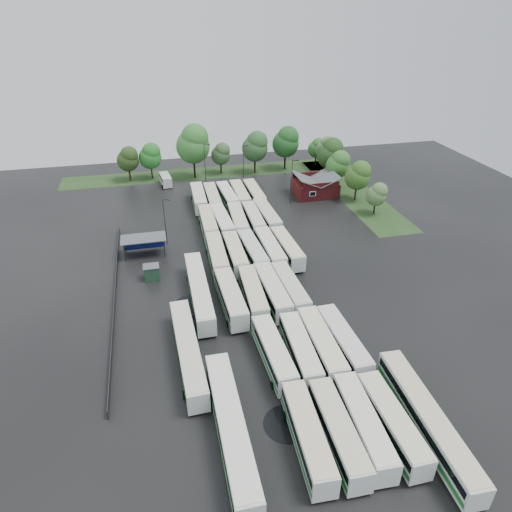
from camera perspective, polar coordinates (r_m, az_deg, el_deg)
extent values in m
plane|color=black|center=(71.58, 0.64, -6.55)|extent=(160.00, 160.00, 0.00)
cube|color=maroon|center=(113.42, 7.37, 8.40)|extent=(10.00, 8.00, 3.40)
cube|color=#4C4F51|center=(111.70, 6.23, 9.56)|extent=(5.07, 8.60, 2.19)
cube|color=#4C4F51|center=(113.39, 8.66, 9.71)|extent=(5.07, 8.60, 2.19)
cube|color=maroon|center=(109.16, 8.15, 8.73)|extent=(9.00, 0.20, 1.20)
cube|color=silver|center=(109.12, 7.10, 7.72)|extent=(1.60, 0.12, 1.20)
cylinder|color=#2D2D30|center=(86.48, -16.13, 0.38)|extent=(0.16, 0.16, 3.40)
cylinder|color=#2D2D30|center=(86.21, -11.38, 0.92)|extent=(0.16, 0.16, 3.40)
cylinder|color=#2D2D30|center=(89.31, -16.10, 1.36)|extent=(0.16, 0.16, 3.40)
cylinder|color=#2D2D30|center=(89.05, -11.50, 1.88)|extent=(0.16, 0.16, 3.40)
cube|color=#4C4F51|center=(86.87, -13.92, 2.19)|extent=(8.20, 4.20, 0.15)
cube|color=navy|center=(89.42, -13.80, 1.65)|extent=(7.60, 0.08, 2.60)
cube|color=#1B3C27|center=(80.01, -12.90, -2.04)|extent=(2.50, 2.00, 2.50)
cube|color=#4C4F51|center=(79.35, -13.01, -1.23)|extent=(2.70, 2.20, 0.12)
cube|color=#233F19|center=(129.05, -5.45, 10.35)|extent=(80.00, 10.00, 0.01)
cube|color=#233F19|center=(117.75, 11.94, 7.92)|extent=(10.00, 50.00, 0.01)
cube|color=#2D2D30|center=(76.86, -17.20, -4.70)|extent=(0.10, 50.00, 1.20)
cube|color=silver|center=(52.00, 6.44, -21.36)|extent=(3.31, 13.03, 2.96)
cube|color=black|center=(51.54, 6.48, -20.94)|extent=(3.35, 12.52, 0.95)
cube|color=#266D34|center=(52.51, 6.40, -21.81)|extent=(3.36, 12.77, 0.65)
cube|color=beige|center=(50.82, 6.55, -20.27)|extent=(3.19, 12.64, 0.13)
cylinder|color=black|center=(50.90, 8.01, -25.87)|extent=(2.74, 1.03, 1.03)
cylinder|color=black|center=(55.62, 4.90, -19.15)|extent=(2.74, 1.03, 1.03)
cube|color=silver|center=(52.75, 10.20, -20.78)|extent=(3.02, 12.92, 2.95)
cube|color=black|center=(52.30, 10.26, -20.37)|extent=(3.07, 12.41, 0.94)
cube|color=#1A7626|center=(53.24, 10.13, -21.23)|extent=(3.07, 12.67, 0.65)
cube|color=beige|center=(51.59, 10.35, -19.70)|extent=(2.91, 12.54, 0.13)
cylinder|color=black|center=(51.69, 11.93, -25.16)|extent=(2.73, 1.03, 1.03)
cylinder|color=black|center=(56.28, 8.40, -18.67)|extent=(2.73, 1.03, 1.03)
cube|color=silver|center=(53.85, 13.23, -19.84)|extent=(3.35, 13.00, 2.95)
cube|color=black|center=(53.41, 13.31, -19.43)|extent=(3.39, 12.49, 0.94)
cube|color=#196F25|center=(54.33, 13.15, -20.29)|extent=(3.39, 12.75, 0.65)
cube|color=white|center=(52.71, 13.43, -18.75)|extent=(3.23, 12.61, 0.13)
cylinder|color=black|center=(52.79, 15.08, -24.08)|extent=(2.74, 1.03, 1.03)
cylinder|color=black|center=(57.33, 11.26, -17.86)|extent=(2.74, 1.03, 1.03)
cube|color=silver|center=(54.82, 16.59, -19.33)|extent=(2.74, 12.76, 2.92)
cube|color=black|center=(54.40, 16.69, -18.92)|extent=(2.80, 12.25, 0.93)
cube|color=#286735|center=(55.30, 16.49, -19.77)|extent=(2.79, 12.51, 0.64)
cube|color=beige|center=(53.72, 16.83, -18.25)|extent=(2.63, 12.38, 0.13)
cylinder|color=black|center=(53.83, 18.53, -23.39)|extent=(2.71, 1.02, 1.02)
cylinder|color=black|center=(58.19, 14.44, -17.46)|extent=(2.71, 1.02, 1.02)
cube|color=silver|center=(60.69, 2.20, -12.00)|extent=(3.05, 12.86, 2.93)
cube|color=black|center=(60.30, 2.21, -11.58)|extent=(3.10, 12.35, 0.94)
cube|color=#287738|center=(61.12, 2.19, -12.45)|extent=(3.10, 12.61, 0.64)
cube|color=#ECE7CF|center=(59.69, 2.23, -10.90)|extent=(2.93, 12.47, 0.13)
cylinder|color=black|center=(58.84, 3.25, -15.63)|extent=(2.72, 1.02, 1.02)
cylinder|color=black|center=(64.63, 1.22, -10.63)|extent=(2.72, 1.02, 1.02)
cube|color=silver|center=(61.35, 5.52, -11.60)|extent=(3.21, 12.86, 2.92)
cube|color=black|center=(60.97, 5.55, -11.18)|extent=(3.25, 12.35, 0.94)
cube|color=#1E682B|center=(61.78, 5.49, -12.04)|extent=(3.25, 12.61, 0.64)
cube|color=#EEE7C7|center=(60.37, 5.59, -10.51)|extent=(3.09, 12.47, 0.13)
cylinder|color=black|center=(59.55, 6.71, -15.15)|extent=(2.71, 1.02, 1.02)
cylinder|color=black|center=(65.23, 4.33, -10.28)|extent=(2.71, 1.02, 1.02)
cube|color=silver|center=(62.29, 8.13, -10.94)|extent=(2.99, 13.36, 3.05)
cube|color=black|center=(61.90, 8.17, -10.51)|extent=(3.05, 12.83, 0.98)
cube|color=#11691B|center=(62.73, 8.09, -11.41)|extent=(3.05, 13.10, 0.67)
cube|color=beige|center=(61.28, 8.24, -9.82)|extent=(2.88, 12.96, 0.13)
cylinder|color=black|center=(60.43, 9.47, -14.57)|extent=(2.83, 1.07, 1.07)
cylinder|color=black|center=(66.30, 6.75, -9.64)|extent=(2.83, 1.07, 1.07)
cube|color=silver|center=(63.34, 10.77, -10.47)|extent=(3.06, 13.11, 2.99)
cube|color=black|center=(62.96, 10.82, -10.05)|extent=(3.11, 12.59, 0.96)
cube|color=#20732D|center=(63.76, 10.72, -10.92)|extent=(3.10, 12.85, 0.66)
cube|color=silver|center=(62.37, 10.90, -9.37)|extent=(2.94, 12.72, 0.13)
cylinder|color=black|center=(61.54, 12.17, -13.93)|extent=(2.77, 1.04, 1.04)
cylinder|color=black|center=(67.20, 9.27, -9.25)|extent=(2.77, 1.04, 1.04)
cube|color=silver|center=(70.43, -3.18, -5.25)|extent=(3.12, 13.42, 3.06)
cube|color=black|center=(70.08, -3.19, -4.84)|extent=(3.18, 12.89, 0.98)
cube|color=#296834|center=(70.81, -3.16, -5.69)|extent=(3.17, 13.16, 0.67)
cube|color=beige|center=(69.54, -3.21, -4.17)|extent=(3.00, 13.02, 0.13)
cylinder|color=black|center=(67.94, -2.48, -8.31)|extent=(2.84, 1.07, 1.07)
cylinder|color=black|center=(74.78, -3.74, -4.39)|extent=(2.84, 1.07, 1.07)
cube|color=silver|center=(71.30, -0.40, -4.77)|extent=(3.24, 13.04, 2.97)
cube|color=black|center=(70.96, -0.40, -4.38)|extent=(3.29, 12.53, 0.95)
cube|color=#236D30|center=(71.67, -0.40, -5.20)|extent=(3.29, 12.79, 0.65)
cube|color=beige|center=(70.44, -0.40, -3.74)|extent=(3.12, 12.65, 0.13)
cylinder|color=black|center=(68.89, 0.38, -7.68)|extent=(2.75, 1.04, 1.04)
cylinder|color=black|center=(75.48, -1.09, -3.98)|extent=(2.75, 1.04, 1.04)
cube|color=silver|center=(71.89, 2.04, -4.42)|extent=(3.09, 13.37, 3.05)
cube|color=black|center=(71.55, 2.05, -4.02)|extent=(3.14, 12.84, 0.98)
cube|color=#136F1E|center=(72.26, 2.03, -4.86)|extent=(3.14, 13.10, 0.67)
cube|color=beige|center=(71.02, 2.07, -3.36)|extent=(2.97, 12.96, 0.13)
cylinder|color=black|center=(69.44, 2.94, -7.37)|extent=(2.83, 1.06, 1.06)
cylinder|color=black|center=(76.15, 1.19, -3.63)|extent=(2.83, 1.06, 1.06)
cube|color=silver|center=(72.75, 4.25, -4.11)|extent=(3.08, 12.86, 2.93)
cube|color=black|center=(72.43, 4.26, -3.73)|extent=(3.13, 12.35, 0.94)
cube|color=#1F692B|center=(73.11, 4.23, -4.53)|extent=(3.13, 12.60, 0.64)
cube|color=beige|center=(71.92, 4.29, -3.11)|extent=(2.96, 12.47, 0.13)
cylinder|color=black|center=(70.42, 5.17, -6.89)|extent=(2.72, 1.02, 1.02)
cylinder|color=black|center=(76.81, 3.32, -3.38)|extent=(2.72, 1.02, 1.02)
cube|color=silver|center=(81.96, -4.91, 0.10)|extent=(3.14, 13.31, 3.03)
cube|color=black|center=(81.66, -4.93, 0.47)|extent=(3.19, 12.79, 0.97)
cube|color=#1A742E|center=(82.29, -4.89, -0.31)|extent=(3.19, 13.05, 0.67)
cube|color=beige|center=(81.20, -4.96, 1.06)|extent=(3.02, 12.91, 0.13)
cylinder|color=black|center=(79.12, -4.39, -2.33)|extent=(2.81, 1.06, 1.06)
cylinder|color=black|center=(86.37, -5.30, 0.56)|extent=(2.81, 1.06, 1.06)
cube|color=silver|center=(82.33, -2.63, 0.27)|extent=(2.79, 12.80, 2.93)
cube|color=black|center=(82.04, -2.64, 0.62)|extent=(2.85, 12.29, 0.94)
cube|color=#297034|center=(82.64, -2.62, -0.12)|extent=(2.84, 12.55, 0.64)
cube|color=beige|center=(81.59, -2.65, 1.20)|extent=(2.68, 12.42, 0.13)
cylinder|color=black|center=(79.60, -2.05, -2.05)|extent=(2.71, 1.02, 1.02)
cylinder|color=black|center=(86.56, -3.12, 0.71)|extent=(2.71, 1.02, 1.02)
cube|color=silver|center=(83.03, -0.44, 0.58)|extent=(3.31, 12.99, 2.95)
cube|color=black|center=(82.75, -0.44, 0.94)|extent=(3.35, 12.48, 0.94)
cube|color=#137220|center=(83.35, -0.44, 0.19)|extent=(3.35, 12.73, 0.65)
cube|color=silver|center=(82.30, -0.45, 1.52)|extent=(3.18, 12.60, 0.13)
cylinder|color=black|center=(80.30, 0.21, -1.72)|extent=(2.74, 1.03, 1.03)
cylinder|color=black|center=(87.27, -1.04, 1.01)|extent=(2.74, 1.03, 1.03)
cube|color=silver|center=(83.60, 1.73, 0.83)|extent=(2.98, 13.29, 3.04)
cube|color=black|center=(83.31, 1.74, 1.20)|extent=(3.04, 12.76, 0.97)
cube|color=#287335|center=(83.92, 1.73, 0.43)|extent=(3.04, 13.02, 0.67)
cube|color=#F2E8CD|center=(82.86, 1.75, 1.78)|extent=(2.87, 12.89, 0.13)
cylinder|color=black|center=(80.82, 2.48, -1.52)|extent=(2.81, 1.06, 1.06)
cylinder|color=black|center=(87.93, 1.02, 1.26)|extent=(2.81, 1.06, 1.06)
cube|color=silver|center=(84.30, 3.89, 0.98)|extent=(3.15, 12.92, 2.94)
cube|color=black|center=(84.02, 3.90, 1.33)|extent=(3.20, 12.41, 0.94)
cube|color=#2D7337|center=(84.61, 3.87, 0.60)|extent=(3.20, 12.67, 0.65)
cube|color=beige|center=(83.58, 3.92, 1.90)|extent=(3.03, 12.53, 0.13)
cylinder|color=black|center=(81.63, 4.67, -1.27)|extent=(2.73, 1.03, 1.03)
cylinder|color=black|center=(88.45, 3.10, 1.39)|extent=(2.73, 1.03, 1.03)
cube|color=silver|center=(94.01, -6.02, 4.07)|extent=(2.98, 13.08, 2.99)
cube|color=black|center=(93.76, -6.04, 4.40)|extent=(3.04, 12.56, 0.96)
cube|color=#196C27|center=(94.29, -6.00, 3.71)|extent=(3.03, 12.82, 0.66)
cube|color=beige|center=(93.36, -6.07, 4.93)|extent=(2.87, 12.69, 0.13)
cylinder|color=black|center=(90.96, -5.61, 2.13)|extent=(2.77, 1.04, 1.04)
cylinder|color=black|center=(98.39, -6.31, 4.30)|extent=(2.77, 1.04, 1.04)
cube|color=silver|center=(94.29, -4.28, 4.26)|extent=(3.26, 13.34, 3.03)
cube|color=black|center=(94.03, -4.29, 4.59)|extent=(3.30, 12.81, 0.97)
cube|color=#156824|center=(94.58, -4.26, 3.90)|extent=(3.30, 13.07, 0.67)
cube|color=white|center=(93.63, -4.31, 5.13)|extent=(3.13, 12.93, 0.13)
cylinder|color=black|center=(91.20, -3.80, 2.29)|extent=(2.81, 1.06, 1.06)
cylinder|color=black|center=(98.73, -4.65, 4.48)|extent=(2.81, 1.06, 1.06)
cube|color=silver|center=(94.68, -2.28, 4.43)|extent=(3.42, 13.33, 3.03)
cube|color=black|center=(94.42, -2.29, 4.76)|extent=(3.46, 12.81, 0.97)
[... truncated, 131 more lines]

